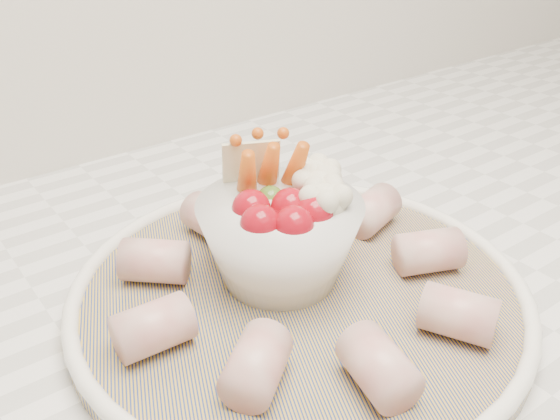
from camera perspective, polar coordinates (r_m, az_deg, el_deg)
serving_platter at (r=0.47m, az=1.78°, el=-7.54°), size 0.44×0.44×0.02m
veggie_bowl at (r=0.46m, az=0.21°, el=-1.98°), size 0.12×0.12×0.10m
cured_meat_rolls at (r=0.46m, az=1.82°, el=-5.49°), size 0.27×0.26×0.03m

